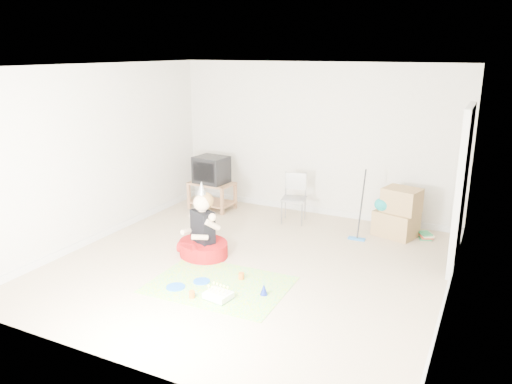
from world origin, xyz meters
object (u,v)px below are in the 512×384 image
at_px(folding_chair, 294,199).
at_px(seated_woman, 203,240).
at_px(crt_tv, 211,170).
at_px(tv_stand, 212,193).
at_px(cardboard_boxes, 397,213).
at_px(birthday_cake, 218,296).

height_order(folding_chair, seated_woman, seated_woman).
height_order(crt_tv, folding_chair, crt_tv).
bearing_deg(tv_stand, folding_chair, -1.37).
bearing_deg(crt_tv, cardboard_boxes, 7.76).
height_order(cardboard_boxes, seated_woman, seated_woman).
bearing_deg(folding_chair, seated_woman, -107.83).
bearing_deg(tv_stand, crt_tv, -45.00).
relative_size(crt_tv, cardboard_boxes, 0.72).
bearing_deg(folding_chair, tv_stand, 178.63).
height_order(crt_tv, seated_woman, seated_woman).
relative_size(seated_woman, birthday_cake, 3.30).
height_order(tv_stand, folding_chair, folding_chair).
xyz_separation_m(folding_chair, cardboard_boxes, (1.67, 0.11, -0.04)).
distance_m(crt_tv, birthday_cake, 3.52).
xyz_separation_m(cardboard_boxes, birthday_cake, (-1.44, -3.00, -0.33)).
xyz_separation_m(tv_stand, seated_woman, (1.00, -1.91, -0.05)).
relative_size(crt_tv, seated_woman, 0.51).
distance_m(tv_stand, crt_tv, 0.44).
distance_m(cardboard_boxes, seated_woman, 3.02).
bearing_deg(crt_tv, folding_chair, 5.11).
bearing_deg(birthday_cake, cardboard_boxes, 64.32).
relative_size(tv_stand, crt_tv, 1.47).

